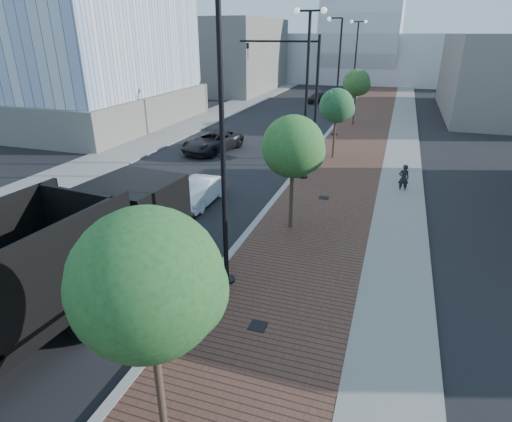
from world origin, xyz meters
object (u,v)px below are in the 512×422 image
(dark_car_mid, at_px, (212,141))
(pedestrian, at_px, (404,178))
(white_sedan, at_px, (199,192))
(dump_truck, at_px, (64,271))

(dark_car_mid, xyz_separation_m, pedestrian, (13.38, -4.53, 0.03))
(dark_car_mid, height_order, pedestrian, pedestrian)
(white_sedan, bearing_deg, pedestrian, 27.18)
(white_sedan, relative_size, dark_car_mid, 0.74)
(dump_truck, relative_size, pedestrian, 9.15)
(dump_truck, relative_size, dark_car_mid, 2.65)
(dump_truck, bearing_deg, white_sedan, 97.01)
(dark_car_mid, bearing_deg, pedestrian, -5.76)
(dark_car_mid, distance_m, pedestrian, 14.13)
(dark_car_mid, bearing_deg, white_sedan, -56.66)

